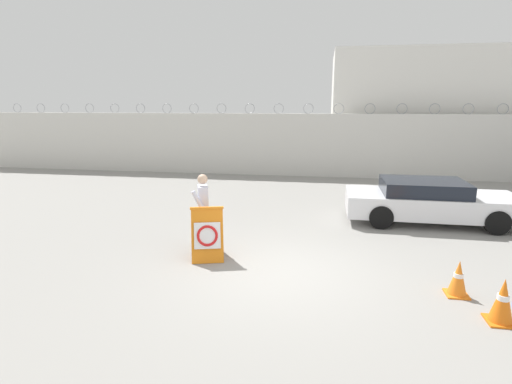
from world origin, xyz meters
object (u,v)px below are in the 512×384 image
at_px(parked_car_rear_sedan, 429,201).
at_px(barricade_sign, 207,233).
at_px(traffic_cone_near, 458,278).
at_px(traffic_cone_mid, 503,301).
at_px(security_guard, 203,208).

bearing_deg(parked_car_rear_sedan, barricade_sign, -144.98).
distance_m(barricade_sign, traffic_cone_near, 4.92).
bearing_deg(barricade_sign, parked_car_rear_sedan, 18.81).
xyz_separation_m(barricade_sign, traffic_cone_mid, (5.21, -1.77, -0.22)).
bearing_deg(security_guard, traffic_cone_mid, 46.65).
height_order(barricade_sign, traffic_cone_near, barricade_sign).
bearing_deg(parked_car_rear_sedan, traffic_cone_near, -96.65).
bearing_deg(barricade_sign, traffic_cone_near, -26.41).
bearing_deg(barricade_sign, traffic_cone_mid, -34.42).
relative_size(barricade_sign, traffic_cone_mid, 1.60).
relative_size(barricade_sign, security_guard, 0.66).
height_order(traffic_cone_near, traffic_cone_mid, traffic_cone_mid).
xyz_separation_m(traffic_cone_near, parked_car_rear_sedan, (0.59, 4.63, 0.30)).
relative_size(traffic_cone_near, parked_car_rear_sedan, 0.14).
distance_m(traffic_cone_near, traffic_cone_mid, 0.93).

